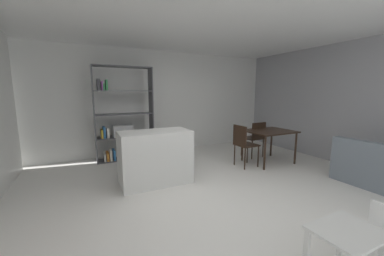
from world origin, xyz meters
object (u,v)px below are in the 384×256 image
at_px(kitchen_island, 155,157).
at_px(child_table, 347,239).
at_px(dining_chair_island_side, 243,142).
at_px(child_chair_right, 379,230).
at_px(open_bookshelf, 120,120).
at_px(dining_chair_far, 255,136).
at_px(dining_table, 269,134).

xyz_separation_m(kitchen_island, child_table, (0.84, -2.73, -0.09)).
bearing_deg(dining_chair_island_side, child_table, 156.71).
xyz_separation_m(child_table, child_chair_right, (0.52, -0.00, -0.07)).
bearing_deg(child_table, open_bookshelf, 104.40).
bearing_deg(child_table, kitchen_island, 107.01).
relative_size(open_bookshelf, dining_chair_far, 2.48).
bearing_deg(kitchen_island, dining_chair_far, 10.11).
distance_m(child_chair_right, dining_table, 3.08).
bearing_deg(child_chair_right, dining_table, 158.34).
relative_size(kitchen_island, dining_chair_island_side, 1.34).
distance_m(open_bookshelf, dining_chair_far, 3.28).
height_order(open_bookshelf, child_chair_right, open_bookshelf).
height_order(child_table, dining_chair_island_side, dining_chair_island_side).
relative_size(dining_table, dining_chair_island_side, 1.13).
bearing_deg(dining_chair_island_side, dining_chair_far, -59.66).
distance_m(kitchen_island, open_bookshelf, 1.83).
bearing_deg(child_table, dining_chair_island_side, 68.01).
relative_size(kitchen_island, child_table, 2.11).
bearing_deg(open_bookshelf, child_table, -75.60).
xyz_separation_m(child_chair_right, dining_table, (1.32, 2.76, 0.36)).
bearing_deg(open_bookshelf, child_chair_right, -69.59).
height_order(child_chair_right, dining_chair_island_side, dining_chair_island_side).
relative_size(open_bookshelf, dining_chair_island_side, 2.41).
xyz_separation_m(open_bookshelf, child_table, (1.15, -4.47, -0.57)).
relative_size(dining_table, dining_chair_far, 1.17).
relative_size(kitchen_island, dining_chair_far, 1.38).
bearing_deg(child_table, child_chair_right, -0.35).
height_order(open_bookshelf, dining_chair_far, open_bookshelf).
bearing_deg(dining_chair_island_side, dining_table, -91.14).
distance_m(open_bookshelf, child_table, 4.65).
bearing_deg(kitchen_island, dining_table, 0.60).
xyz_separation_m(child_chair_right, dining_chair_far, (1.33, 3.21, 0.24)).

